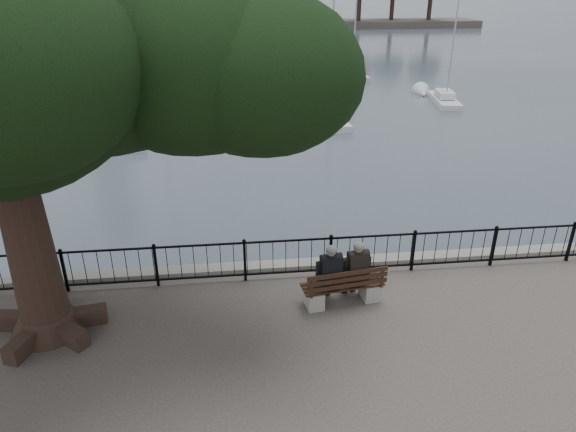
{
  "coord_description": "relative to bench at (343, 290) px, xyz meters",
  "views": [
    {
      "loc": [
        -1.18,
        -7.79,
        6.42
      ],
      "look_at": [
        0.0,
        2.5,
        1.6
      ],
      "focal_mm": 32.0,
      "sensor_mm": 36.0,
      "label": 1
    }
  ],
  "objects": [
    {
      "name": "sailboat_c",
      "position": [
        3.29,
        18.89,
        -1.04
      ],
      "size": [
        1.69,
        4.86,
        8.71
      ],
      "color": "silver",
      "rests_on": "ground"
    },
    {
      "name": "railing",
      "position": [
        -1.06,
        1.18,
        0.23
      ],
      "size": [
        22.06,
        0.06,
        1.0
      ],
      "color": "black",
      "rests_on": "ground"
    },
    {
      "name": "person_left",
      "position": [
        -0.33,
        0.05,
        0.36
      ],
      "size": [
        0.48,
        0.77,
        1.48
      ],
      "color": "black",
      "rests_on": "ground"
    },
    {
      "name": "sailboat_h",
      "position": [
        -7.14,
        41.96,
        -0.93
      ],
      "size": [
        1.68,
        5.46,
        13.65
      ],
      "color": "silver",
      "rests_on": "ground"
    },
    {
      "name": "sailboat_e",
      "position": [
        -12.59,
        25.51,
        -1.01
      ],
      "size": [
        1.98,
        5.0,
        10.3
      ],
      "color": "silver",
      "rests_on": "ground"
    },
    {
      "name": "lion_monument",
      "position": [
        0.94,
        48.62,
        0.8
      ],
      "size": [
        5.75,
        5.75,
        8.54
      ],
      "color": "slate",
      "rests_on": "ground"
    },
    {
      "name": "sailboat_b",
      "position": [
        -5.86,
        19.59,
        -0.97
      ],
      "size": [
        2.97,
        5.89,
        12.43
      ],
      "color": "silver",
      "rests_on": "ground"
    },
    {
      "name": "sailboat_j",
      "position": [
        -3.53,
        28.54,
        -1.01
      ],
      "size": [
        2.6,
        5.29,
        10.42
      ],
      "color": "silver",
      "rests_on": "ground"
    },
    {
      "name": "harbor",
      "position": [
        -1.06,
        1.68,
        -0.83
      ],
      "size": [
        260.0,
        260.0,
        1.2
      ],
      "color": "slate",
      "rests_on": "ground"
    },
    {
      "name": "tree",
      "position": [
        -5.29,
        -0.11,
        5.02
      ],
      "size": [
        9.95,
        6.95,
        8.13
      ],
      "color": "black",
      "rests_on": "ground"
    },
    {
      "name": "sailboat_i",
      "position": [
        -13.22,
        24.87,
        -0.94
      ],
      "size": [
        3.56,
        6.33,
        14.19
      ],
      "color": "silver",
      "rests_on": "ground"
    },
    {
      "name": "sailboat_f",
      "position": [
        -2.41,
        29.92,
        -0.99
      ],
      "size": [
        2.37,
        6.02,
        11.9
      ],
      "color": "silver",
      "rests_on": "ground"
    },
    {
      "name": "sailboat_d",
      "position": [
        11.64,
        22.88,
        -1.05
      ],
      "size": [
        2.07,
        4.83,
        8.02
      ],
      "color": "silver",
      "rests_on": "ground"
    },
    {
      "name": "bench",
      "position": [
        0.0,
        0.0,
        0.0
      ],
      "size": [
        1.83,
        0.79,
        0.93
      ],
      "color": "gray",
      "rests_on": "ground"
    },
    {
      "name": "far_shore",
      "position": [
        24.49,
        78.14,
        2.67
      ],
      "size": [
        30.0,
        8.6,
        9.18
      ],
      "color": "#443F39",
      "rests_on": "ground"
    },
    {
      "name": "sailboat_g",
      "position": [
        7.84,
        32.91,
        -1.02
      ],
      "size": [
        2.03,
        4.81,
        9.3
      ],
      "color": "silver",
      "rests_on": "ground"
    },
    {
      "name": "sailboat_a",
      "position": [
        -7.21,
        17.02,
        -1.04
      ],
      "size": [
        2.06,
        5.46,
        9.45
      ],
      "color": "silver",
      "rests_on": "ground"
    },
    {
      "name": "person_right",
      "position": [
        0.26,
        0.14,
        0.36
      ],
      "size": [
        0.48,
        0.77,
        1.48
      ],
      "color": "black",
      "rests_on": "ground"
    }
  ]
}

